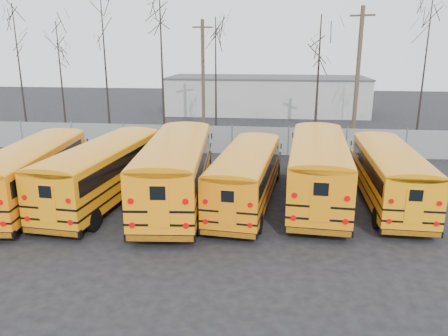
# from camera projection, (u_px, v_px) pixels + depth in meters

# --- Properties ---
(ground) EXTENTS (120.00, 120.00, 0.00)m
(ground) POSITION_uv_depth(u_px,v_px,m) (206.00, 215.00, 20.04)
(ground) COLOR black
(ground) RESTS_ON ground
(fence) EXTENTS (40.00, 0.04, 2.00)m
(fence) POSITION_uv_depth(u_px,v_px,m) (232.00, 140.00, 31.25)
(fence) COLOR gray
(fence) RESTS_ON ground
(distant_building) EXTENTS (22.00, 8.00, 4.00)m
(distant_building) POSITION_uv_depth(u_px,v_px,m) (267.00, 96.00, 49.88)
(distant_building) COLOR #ACABA7
(distant_building) RESTS_ON ground
(bus_a) EXTENTS (3.52, 10.99, 3.03)m
(bus_a) POSITION_uv_depth(u_px,v_px,m) (32.00, 168.00, 21.15)
(bus_a) COLOR black
(bus_a) RESTS_ON ground
(bus_b) EXTENTS (3.49, 11.11, 3.06)m
(bus_b) POSITION_uv_depth(u_px,v_px,m) (105.00, 167.00, 21.37)
(bus_b) COLOR black
(bus_b) RESTS_ON ground
(bus_c) EXTENTS (3.78, 12.04, 3.32)m
(bus_c) POSITION_uv_depth(u_px,v_px,m) (177.00, 165.00, 21.18)
(bus_c) COLOR black
(bus_c) RESTS_ON ground
(bus_d) EXTENTS (3.33, 10.40, 2.87)m
(bus_d) POSITION_uv_depth(u_px,v_px,m) (247.00, 172.00, 20.96)
(bus_d) COLOR black
(bus_d) RESTS_ON ground
(bus_e) EXTENTS (3.48, 11.73, 3.24)m
(bus_e) POSITION_uv_depth(u_px,v_px,m) (318.00, 163.00, 21.58)
(bus_e) COLOR black
(bus_e) RESTS_ON ground
(bus_f) EXTENTS (2.64, 10.35, 2.88)m
(bus_f) POSITION_uv_depth(u_px,v_px,m) (389.00, 171.00, 21.12)
(bus_f) COLOR black
(bus_f) RESTS_ON ground
(utility_pole_left) EXTENTS (1.70, 0.52, 9.64)m
(utility_pole_left) POSITION_uv_depth(u_px,v_px,m) (203.00, 76.00, 37.56)
(utility_pole_left) COLOR #463827
(utility_pole_left) RESTS_ON ground
(utility_pole_right) EXTENTS (1.74, 0.86, 10.35)m
(utility_pole_right) POSITION_uv_depth(u_px,v_px,m) (358.00, 76.00, 33.21)
(utility_pole_right) COLOR #4B3A2B
(utility_pole_right) RESTS_ON ground
(tree_0) EXTENTS (0.26, 0.26, 10.62)m
(tree_0) POSITION_uv_depth(u_px,v_px,m) (20.00, 75.00, 34.42)
(tree_0) COLOR black
(tree_0) RESTS_ON ground
(tree_1) EXTENTS (0.26, 0.26, 9.34)m
(tree_1) POSITION_uv_depth(u_px,v_px,m) (62.00, 82.00, 35.13)
(tree_1) COLOR black
(tree_1) RESTS_ON ground
(tree_2) EXTENTS (0.26, 0.26, 12.00)m
(tree_2) POSITION_uv_depth(u_px,v_px,m) (105.00, 65.00, 36.11)
(tree_2) COLOR black
(tree_2) RESTS_ON ground
(tree_3) EXTENTS (0.26, 0.26, 12.39)m
(tree_3) POSITION_uv_depth(u_px,v_px,m) (162.00, 63.00, 34.87)
(tree_3) COLOR black
(tree_3) RESTS_ON ground
(tree_4) EXTENTS (0.26, 0.26, 9.72)m
(tree_4) POSITION_uv_depth(u_px,v_px,m) (216.00, 79.00, 35.55)
(tree_4) COLOR black
(tree_4) RESTS_ON ground
(tree_5) EXTENTS (0.26, 0.26, 9.72)m
(tree_5) POSITION_uv_depth(u_px,v_px,m) (318.00, 82.00, 32.75)
(tree_5) COLOR black
(tree_5) RESTS_ON ground
(tree_6) EXTENTS (0.26, 0.26, 11.26)m
(tree_6) POSITION_uv_depth(u_px,v_px,m) (424.00, 71.00, 33.42)
(tree_6) COLOR black
(tree_6) RESTS_ON ground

